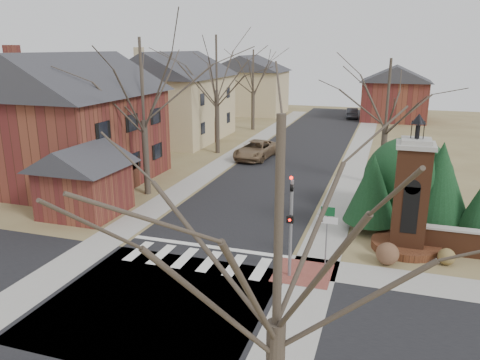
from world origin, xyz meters
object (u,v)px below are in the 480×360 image
at_px(sign_post, 327,225).
at_px(distant_car, 352,113).
at_px(brick_gate_monument, 410,206).
at_px(traffic_signal_pole, 291,218).
at_px(pickup_truck, 256,150).

xyz_separation_m(sign_post, distant_car, (-2.90, 45.87, -1.26)).
relative_size(sign_post, brick_gate_monument, 0.42).
height_order(traffic_signal_pole, pickup_truck, traffic_signal_pole).
distance_m(sign_post, pickup_truck, 20.81).
bearing_deg(distant_car, brick_gate_monument, 92.24).
bearing_deg(brick_gate_monument, traffic_signal_pole, -136.76).
height_order(brick_gate_monument, pickup_truck, brick_gate_monument).
bearing_deg(pickup_truck, traffic_signal_pole, -64.54).
distance_m(traffic_signal_pole, brick_gate_monument, 6.47).
relative_size(traffic_signal_pole, pickup_truck, 0.82).
relative_size(brick_gate_monument, pickup_truck, 1.18).
bearing_deg(brick_gate_monument, pickup_truck, 127.19).
height_order(traffic_signal_pole, distant_car, traffic_signal_pole).
xyz_separation_m(sign_post, brick_gate_monument, (3.41, 3.01, 0.22)).
distance_m(traffic_signal_pole, pickup_truck, 21.68).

